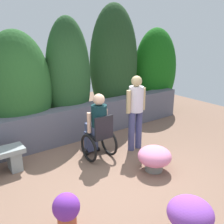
{
  "coord_description": "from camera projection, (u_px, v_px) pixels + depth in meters",
  "views": [
    {
      "loc": [
        -2.05,
        -3.03,
        2.42
      ],
      "look_at": [
        0.85,
        0.93,
        0.85
      ],
      "focal_mm": 40.19,
      "sensor_mm": 36.0,
      "label": 1
    }
  ],
  "objects": [
    {
      "name": "ground_plane",
      "position": [
        104.0,
        183.0,
        4.22
      ],
      "size": [
        11.69,
        11.69,
        0.0
      ],
      "primitive_type": "plane",
      "color": "#7B5C4B"
    },
    {
      "name": "flower_pot_terracotta_by_wall",
      "position": [
        190.0,
        217.0,
        3.02
      ],
      "size": [
        0.56,
        0.56,
        0.53
      ],
      "color": "gray",
      "rests_on": "ground"
    },
    {
      "name": "hedge_backdrop",
      "position": [
        71.0,
        77.0,
        6.08
      ],
      "size": [
        8.34,
        1.17,
        3.15
      ],
      "color": "#325F1C",
      "rests_on": "ground"
    },
    {
      "name": "stone_retaining_wall",
      "position": [
        55.0,
        127.0,
        5.56
      ],
      "size": [
        7.48,
        0.36,
        0.8
      ],
      "primitive_type": "cube",
      "color": "#585866",
      "rests_on": "ground"
    },
    {
      "name": "person_in_wheelchair",
      "position": [
        98.0,
        128.0,
        4.9
      ],
      "size": [
        0.53,
        0.66,
        1.33
      ],
      "rotation": [
        0.0,
        0.0,
        -0.02
      ],
      "color": "black",
      "rests_on": "ground"
    },
    {
      "name": "flower_pot_red_accent",
      "position": [
        66.0,
        211.0,
        3.12
      ],
      "size": [
        0.35,
        0.35,
        0.53
      ],
      "color": "#B25135",
      "rests_on": "ground"
    },
    {
      "name": "person_standing_companion",
      "position": [
        136.0,
        108.0,
        5.18
      ],
      "size": [
        0.49,
        0.3,
        1.59
      ],
      "rotation": [
        0.0,
        0.0,
        -0.23
      ],
      "color": "#414472",
      "rests_on": "ground"
    },
    {
      "name": "flower_pot_purple_near",
      "position": [
        154.0,
        157.0,
        4.53
      ],
      "size": [
        0.61,
        0.61,
        0.46
      ],
      "color": "gray",
      "rests_on": "ground"
    }
  ]
}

